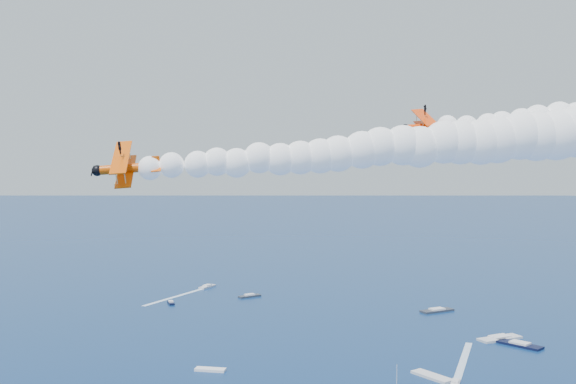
% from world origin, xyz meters
% --- Properties ---
extents(biplane_lead, '(10.70, 11.90, 7.98)m').
position_xyz_m(biplane_lead, '(14.01, 23.84, 61.33)').
color(biplane_lead, '#FD3E05').
extents(biplane_trail, '(12.37, 13.60, 9.63)m').
position_xyz_m(biplane_trail, '(-18.12, -1.74, 55.75)').
color(biplane_trail, '#EE5205').
extents(smoke_trail_trail, '(69.39, 58.04, 12.19)m').
position_xyz_m(smoke_trail_trail, '(11.18, 13.22, 58.28)').
color(smoke_trail_trail, white).
extents(spectator_boats, '(225.47, 171.00, 0.70)m').
position_xyz_m(spectator_boats, '(4.69, 117.07, 0.35)').
color(spectator_boats, silver).
rests_on(spectator_boats, ground).
extents(boat_wakes, '(128.59, 158.86, 0.04)m').
position_xyz_m(boat_wakes, '(-69.39, 110.11, 0.03)').
color(boat_wakes, white).
rests_on(boat_wakes, ground).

